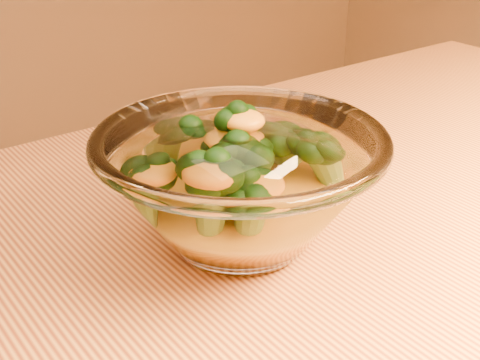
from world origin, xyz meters
name	(u,v)px	position (x,y,z in m)	size (l,w,h in m)	color
glass_bowl	(240,186)	(-0.01, 0.12, 0.80)	(0.21, 0.21, 0.09)	white
cheese_sauce	(240,210)	(-0.01, 0.12, 0.78)	(0.11, 0.11, 0.03)	#D65D12
broccoli_heap	(231,166)	(-0.01, 0.13, 0.81)	(0.13, 0.13, 0.07)	black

